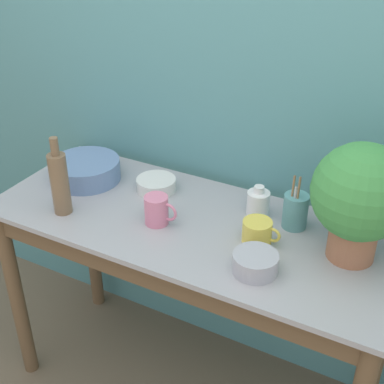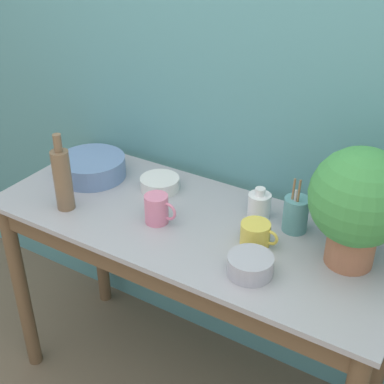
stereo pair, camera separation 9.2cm
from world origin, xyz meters
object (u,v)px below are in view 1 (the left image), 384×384
bottle_short (258,203)px  mug_yellow (258,232)px  bowl_wash_large (86,170)px  potted_plant (360,196)px  bottle_tall (60,182)px  mug_pink (157,210)px  bowl_small_enamel_white (156,184)px  bowl_small_steel (255,263)px  utensil_cup (295,211)px

bottle_short → mug_yellow: bearing=-68.3°
mug_yellow → bottle_short: bearing=111.7°
bowl_wash_large → mug_yellow: 0.76m
bottle_short → potted_plant: bearing=-14.4°
bottle_tall → mug_pink: (0.34, 0.10, -0.07)m
potted_plant → bowl_small_enamel_white: bearing=175.0°
bowl_wash_large → bowl_small_enamel_white: (0.29, 0.06, -0.02)m
bottle_tall → bowl_small_steel: (0.74, 0.01, -0.09)m
bottle_tall → utensil_cup: bottle_tall is taller
bottle_tall → mug_pink: bottle_tall is taller
potted_plant → mug_yellow: (-0.29, -0.07, -0.18)m
bottle_short → mug_yellow: (0.06, -0.16, -0.01)m
potted_plant → bowl_small_enamel_white: 0.79m
potted_plant → bottle_tall: (-0.97, -0.22, -0.10)m
bowl_wash_large → bowl_small_steel: 0.84m
potted_plant → utensil_cup: size_ratio=1.93×
bowl_wash_large → bottle_tall: (0.07, -0.23, 0.08)m
bottle_short → mug_pink: bearing=-142.8°
bottle_tall → bowl_small_enamel_white: size_ratio=1.92×
potted_plant → bowl_wash_large: (-1.05, 0.01, -0.18)m
bottle_tall → mug_pink: bearing=16.1°
mug_yellow → bowl_wash_large: bearing=174.5°
mug_pink → utensil_cup: 0.47m
bottle_tall → mug_yellow: size_ratio=2.24×
bottle_tall → bowl_wash_large: bearing=107.9°
bowl_wash_large → bottle_short: 0.70m
mug_yellow → potted_plant: bearing=12.9°
bowl_small_steel → bottle_tall: bearing=-179.1°
mug_pink → mug_yellow: bearing=9.9°
mug_pink → utensil_cup: bearing=25.6°
bowl_wash_large → bottle_tall: bearing=-72.1°
bowl_small_enamel_white → bottle_tall: bearing=-126.3°
mug_pink → mug_yellow: 0.35m
potted_plant → bowl_wash_large: 1.06m
bowl_wash_large → bottle_short: size_ratio=2.36×
mug_pink → mug_yellow: size_ratio=0.94×
mug_pink → mug_yellow: mug_pink is taller
bottle_tall → bottle_short: bearing=26.8°
mug_pink → utensil_cup: size_ratio=0.61×
bottle_short → mug_yellow: 0.17m
potted_plant → bottle_short: size_ratio=3.40×
bottle_tall → bowl_small_enamel_white: 0.37m
bowl_small_enamel_white → potted_plant: bearing=-5.0°
bowl_wash_large → mug_pink: 0.43m
bottle_tall → bottle_short: (0.62, 0.31, -0.07)m
bowl_small_steel → utensil_cup: size_ratio=0.70×
bottle_tall → bowl_small_steel: size_ratio=2.07×
utensil_cup → bowl_wash_large: bearing=-175.2°
bottle_tall → bowl_small_steel: 0.74m
bowl_wash_large → potted_plant: bearing=-0.4°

